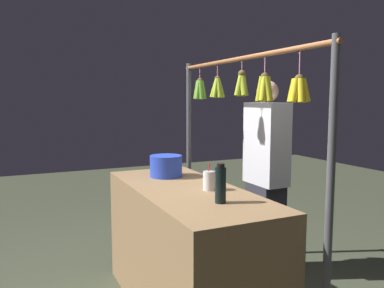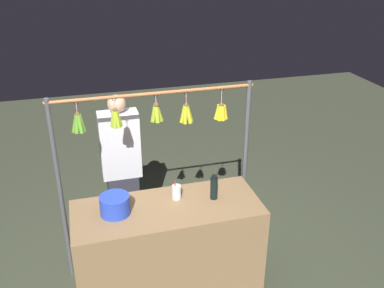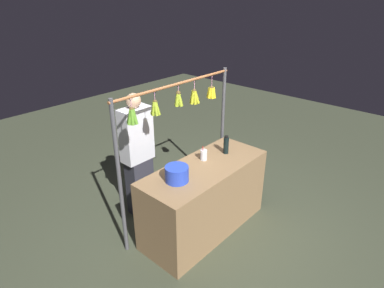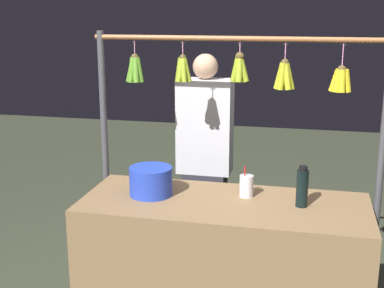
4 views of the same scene
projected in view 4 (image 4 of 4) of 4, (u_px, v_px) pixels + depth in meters
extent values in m
cube|color=olive|center=(223.00, 272.00, 3.13)|extent=(1.65, 0.67, 0.89)
cylinder|color=#4C4C51|center=(379.00, 186.00, 3.23)|extent=(0.04, 0.04, 1.83)
cylinder|color=#4C4C51|center=(106.00, 167.00, 3.61)|extent=(0.04, 0.04, 1.83)
cylinder|color=#9E6038|center=(238.00, 39.00, 3.20)|extent=(1.84, 0.03, 0.03)
torus|color=black|center=(344.00, 43.00, 3.07)|extent=(0.04, 0.01, 0.04)
cylinder|color=pink|center=(343.00, 57.00, 3.09)|extent=(0.01, 0.01, 0.15)
sphere|color=brown|center=(342.00, 70.00, 3.11)|extent=(0.05, 0.05, 0.05)
cylinder|color=yellow|center=(335.00, 81.00, 3.13)|extent=(0.07, 0.04, 0.14)
cylinder|color=yellow|center=(337.00, 81.00, 3.10)|extent=(0.05, 0.06, 0.14)
cylinder|color=yellow|center=(342.00, 82.00, 3.09)|extent=(0.04, 0.06, 0.14)
cylinder|color=yellow|center=(347.00, 81.00, 3.11)|extent=(0.06, 0.05, 0.14)
cylinder|color=yellow|center=(346.00, 81.00, 3.13)|extent=(0.07, 0.05, 0.14)
cylinder|color=yellow|center=(343.00, 80.00, 3.15)|extent=(0.05, 0.07, 0.14)
cylinder|color=yellow|center=(337.00, 80.00, 3.15)|extent=(0.05, 0.06, 0.14)
torus|color=black|center=(286.00, 42.00, 3.14)|extent=(0.04, 0.01, 0.04)
cylinder|color=pink|center=(285.00, 53.00, 3.16)|extent=(0.01, 0.01, 0.12)
sphere|color=brown|center=(285.00, 63.00, 3.17)|extent=(0.05, 0.05, 0.05)
cylinder|color=gold|center=(280.00, 76.00, 3.20)|extent=(0.07, 0.04, 0.17)
cylinder|color=gold|center=(282.00, 77.00, 3.17)|extent=(0.05, 0.06, 0.17)
cylinder|color=gold|center=(287.00, 77.00, 3.17)|extent=(0.06, 0.07, 0.17)
cylinder|color=gold|center=(289.00, 76.00, 3.19)|extent=(0.08, 0.04, 0.17)
cylinder|color=gold|center=(286.00, 76.00, 3.21)|extent=(0.05, 0.06, 0.17)
cylinder|color=gold|center=(282.00, 76.00, 3.22)|extent=(0.05, 0.06, 0.17)
torus|color=black|center=(240.00, 42.00, 3.20)|extent=(0.04, 0.01, 0.04)
cylinder|color=pink|center=(240.00, 49.00, 3.21)|extent=(0.01, 0.01, 0.09)
sphere|color=brown|center=(240.00, 57.00, 3.22)|extent=(0.05, 0.05, 0.05)
cylinder|color=#9AB127|center=(236.00, 69.00, 3.24)|extent=(0.07, 0.04, 0.16)
cylinder|color=#9AB127|center=(239.00, 70.00, 3.22)|extent=(0.04, 0.08, 0.16)
cylinder|color=#9AB127|center=(243.00, 69.00, 3.23)|extent=(0.08, 0.05, 0.16)
cylinder|color=#9AB127|center=(239.00, 69.00, 3.26)|extent=(0.05, 0.07, 0.16)
torus|color=black|center=(183.00, 41.00, 3.28)|extent=(0.04, 0.01, 0.04)
cylinder|color=pink|center=(183.00, 49.00, 3.29)|extent=(0.01, 0.01, 0.10)
sphere|color=brown|center=(183.00, 58.00, 3.30)|extent=(0.04, 0.04, 0.04)
cylinder|color=#95AF28|center=(179.00, 70.00, 3.33)|extent=(0.05, 0.03, 0.16)
cylinder|color=#95AF28|center=(180.00, 70.00, 3.30)|extent=(0.05, 0.07, 0.16)
cylinder|color=#95AF28|center=(184.00, 70.00, 3.30)|extent=(0.05, 0.07, 0.16)
cylinder|color=#95AF28|center=(187.00, 70.00, 3.32)|extent=(0.07, 0.03, 0.16)
cylinder|color=#95AF28|center=(186.00, 70.00, 3.34)|extent=(0.06, 0.07, 0.16)
cylinder|color=#95AF28|center=(182.00, 69.00, 3.34)|extent=(0.05, 0.06, 0.16)
torus|color=black|center=(134.00, 40.00, 3.34)|extent=(0.04, 0.01, 0.04)
cylinder|color=pink|center=(135.00, 49.00, 3.36)|extent=(0.01, 0.01, 0.11)
sphere|color=brown|center=(135.00, 57.00, 3.37)|extent=(0.05, 0.05, 0.05)
cylinder|color=#609E2D|center=(131.00, 70.00, 3.40)|extent=(0.07, 0.04, 0.16)
cylinder|color=#609E2D|center=(132.00, 70.00, 3.37)|extent=(0.05, 0.06, 0.16)
cylinder|color=#609E2D|center=(136.00, 70.00, 3.36)|extent=(0.05, 0.07, 0.17)
cylinder|color=#609E2D|center=(139.00, 70.00, 3.38)|extent=(0.06, 0.04, 0.16)
cylinder|color=#609E2D|center=(138.00, 69.00, 3.41)|extent=(0.05, 0.06, 0.17)
cylinder|color=#609E2D|center=(135.00, 69.00, 3.42)|extent=(0.06, 0.07, 0.17)
cylinder|color=black|center=(302.00, 189.00, 2.92)|extent=(0.07, 0.07, 0.21)
cylinder|color=black|center=(303.00, 168.00, 2.89)|extent=(0.05, 0.05, 0.02)
cylinder|color=blue|center=(151.00, 181.00, 3.11)|extent=(0.25, 0.25, 0.17)
cylinder|color=silver|center=(246.00, 186.00, 3.09)|extent=(0.08, 0.08, 0.13)
cylinder|color=red|center=(244.00, 181.00, 3.09)|extent=(0.01, 0.02, 0.18)
cube|color=#2D2D38|center=(204.00, 221.00, 4.03)|extent=(0.32, 0.21, 0.79)
cube|color=silver|center=(205.00, 126.00, 3.84)|extent=(0.39, 0.21, 0.69)
sphere|color=tan|center=(205.00, 66.00, 3.73)|extent=(0.18, 0.18, 0.18)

